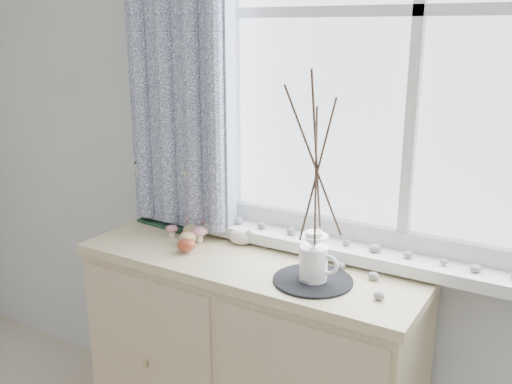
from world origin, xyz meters
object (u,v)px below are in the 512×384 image
sideboard (251,367)px  toadstool_cluster (195,223)px  twig_pitcher (316,162)px  botanical_book (168,197)px

sideboard → toadstool_cluster: bearing=165.2°
toadstool_cluster → twig_pitcher: size_ratio=0.27×
botanical_book → toadstool_cluster: bearing=2.6°
sideboard → toadstool_cluster: size_ratio=6.85×
sideboard → twig_pitcher: (0.27, -0.06, 0.80)m
sideboard → twig_pitcher: bearing=-13.5°
sideboard → botanical_book: botanical_book is taller
sideboard → botanical_book: size_ratio=3.22×
twig_pitcher → toadstool_cluster: bearing=159.9°
botanical_book → twig_pitcher: 0.74m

